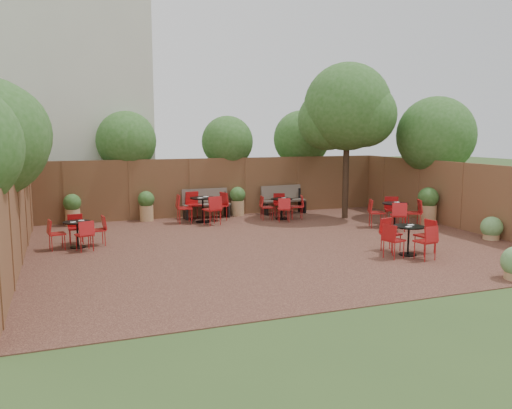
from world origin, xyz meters
name	(u,v)px	position (x,y,z in m)	size (l,w,h in m)	color
ground	(274,245)	(0.00, 0.00, 0.00)	(80.00, 80.00, 0.00)	#354F23
courtyard_paving	(274,244)	(0.00, 0.00, 0.01)	(12.00, 10.00, 0.02)	#351C15
fence_back	(219,187)	(0.00, 5.00, 1.00)	(12.00, 0.08, 2.00)	brown
fence_left	(17,220)	(-6.00, 0.00, 1.00)	(0.08, 10.00, 2.00)	brown
fence_right	(462,196)	(6.00, 0.00, 1.00)	(0.08, 10.00, 2.00)	brown
neighbour_building	(75,101)	(-4.50, 8.00, 4.00)	(5.00, 4.00, 8.00)	beige
overhang_foliage	(171,138)	(-2.16, 2.29, 2.72)	(15.86, 10.47, 2.74)	#2A541B
courtyard_tree	(347,111)	(3.77, 2.93, 3.55)	(2.94, 2.87, 5.11)	black
park_bench_left	(206,203)	(-0.58, 4.63, 0.52)	(1.60, 0.56, 0.98)	brown
park_bench_right	(283,199)	(2.23, 4.63, 0.53)	(1.64, 0.68, 0.99)	brown
bistro_tables	(275,216)	(0.72, 1.65, 0.44)	(10.56, 7.59, 0.92)	black
planters	(250,204)	(0.54, 3.37, 0.59)	(10.99, 4.30, 1.16)	tan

